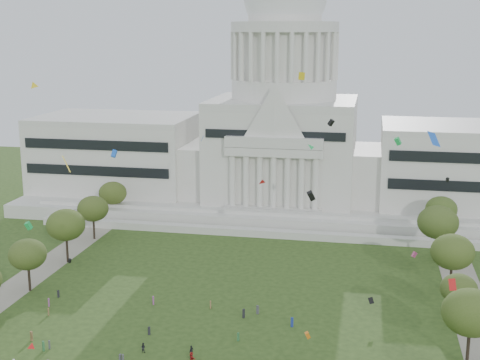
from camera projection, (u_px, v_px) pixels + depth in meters
name	position (u px, v px, depth m)	size (l,w,h in m)	color
capitol	(283.00, 138.00, 207.22)	(160.00, 64.50, 91.30)	silver
path_left	(4.00, 296.00, 141.25)	(8.00, 160.00, 0.04)	gray
path_right	(479.00, 335.00, 123.00)	(8.00, 160.00, 0.04)	gray
row_tree_r_2	(471.00, 313.00, 109.59)	(9.55, 9.55, 13.58)	black
row_tree_l_3	(28.00, 254.00, 142.45)	(8.12, 8.12, 11.55)	black
row_tree_r_3	(459.00, 289.00, 126.43)	(7.01, 7.01, 9.98)	black
row_tree_l_4	(66.00, 225.00, 159.90)	(9.29, 9.29, 13.21)	black
row_tree_r_4	(453.00, 252.00, 140.76)	(9.19, 9.19, 13.06)	black
row_tree_l_5	(93.00, 209.00, 178.12)	(8.33, 8.33, 11.85)	black
row_tree_r_5	(438.00, 222.00, 160.14)	(9.82, 9.82, 13.96)	black
row_tree_l_6	(113.00, 193.00, 195.81)	(8.19, 8.19, 11.64)	black
row_tree_r_6	(441.00, 209.00, 177.15)	(8.42, 8.42, 11.97)	black
person_4	(191.00, 351.00, 114.97)	(1.18, 0.64, 2.02)	#26262B
person_5	(192.00, 358.00, 112.61)	(1.88, 0.74, 2.03)	#B21E1E
person_8	(143.00, 347.00, 116.48)	(0.86, 0.53, 1.77)	#26262B
distant_crowd	(134.00, 340.00, 119.29)	(64.83, 35.88, 1.89)	#26262B
kite_swarm	(181.00, 207.00, 102.43)	(88.44, 101.21, 65.65)	black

